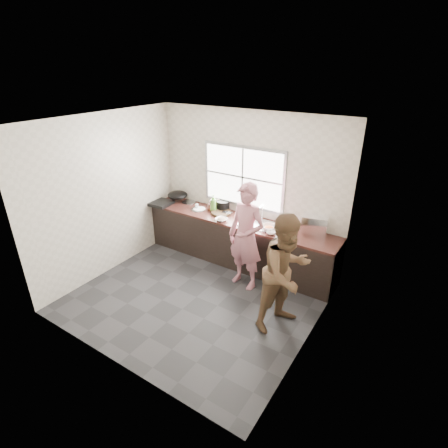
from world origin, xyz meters
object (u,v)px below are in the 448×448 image
Objects in this scene: woman at (246,240)px; bottle_brown_tall at (211,206)px; bowl_mince at (221,219)px; black_pot at (223,205)px; pot_lid_left at (189,202)px; bowl_crabs at (269,228)px; wok at (178,195)px; dish_rack at (315,224)px; bottle_brown_short at (218,204)px; bowl_held at (271,232)px; burner at (161,203)px; glass_jar at (197,206)px; plate_food at (199,209)px; pot_lid_right at (198,210)px; bottle_green at (213,203)px; cutting_board at (221,213)px; person_side at (286,273)px.

bottle_brown_tall is (-1.13, 0.64, 0.12)m from woman.
black_pot is (-0.26, 0.44, 0.06)m from bowl_mince.
bowl_crabs is at bearing -7.67° from pot_lid_left.
pot_lid_left is at bearing 17.34° from wok.
dish_rack is (1.96, 0.13, 0.06)m from bottle_brown_tall.
bowl_crabs is (0.17, 0.47, 0.07)m from woman.
bowl_held is at bearing -18.56° from bottle_brown_short.
glass_jar is at bearing 16.74° from burner.
bowl_held is 2.37m from burner.
dish_rack is (0.83, 0.77, 0.19)m from woman.
black_pot is 1.07× the size of plate_food.
bottle_brown_tall reaches higher than pot_lid_right.
dish_rack reaches higher than bowl_mince.
bowl_crabs is 0.64× the size of bottle_green.
woman is at bearing -22.57° from plate_food.
glass_jar is (-0.53, -0.04, 0.03)m from cutting_board.
bottle_brown_short is 1.86× the size of glass_jar.
black_pot is 1.38× the size of bottle_brown_tall.
pot_lid_right is at bearing -157.29° from bottle_green.
pot_lid_right is (-1.50, 0.05, -0.03)m from bowl_crabs.
bottle_brown_short is at bearing 22.46° from burner.
black_pot is at bearing 160.01° from bowl_held.
bottle_brown_tall is at bearing -120.03° from bottle_brown_short.
bowl_mince is at bearing -34.24° from bottle_brown_tall.
bottle_brown_short is at bearing 161.44° from bowl_held.
person_side is 1.28m from bowl_crabs.
bowl_held is (0.10, -0.13, -0.00)m from bowl_crabs.
wok reaches higher than black_pot.
bottle_brown_tall is 0.44× the size of burner.
glass_jar is 0.34× the size of pot_lid_left.
bottle_brown_tall is 0.44× the size of dish_rack.
bowl_mince is at bearing -18.09° from plate_food.
bottle_brown_short is 0.90m from wok.
bowl_crabs is 0.73m from dish_rack.
black_pot is (-1.11, 0.31, 0.06)m from bowl_crabs.
pot_lid_left is 0.44m from pot_lid_right.
bowl_held is 0.73× the size of pot_lid_left.
burner is 0.80m from pot_lid_right.
dish_rack reaches higher than bowl_held.
cutting_board reaches higher than plate_food.
bottle_brown_short is (0.08, 0.14, -0.00)m from bottle_brown_tall.
bowl_mince reaches higher than pot_lid_right.
woman is at bearing -29.63° from bottle_brown_tall.
bottle_green is at bearing 141.96° from bowl_mince.
plate_food is at bearing -24.12° from pot_lid_left.
pot_lid_right is at bearing 173.73° from bowl_held.
woman reaches higher than bottle_green.
burner is at bearing -119.35° from wok.
dish_rack is (-0.10, 1.32, 0.17)m from person_side.
plate_food is 1.29× the size of bottle_brown_tall.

